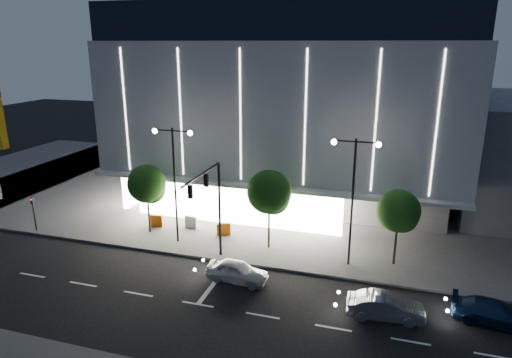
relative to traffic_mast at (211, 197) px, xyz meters
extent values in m
plane|color=black|center=(-1.00, -3.34, -5.03)|extent=(160.00, 160.00, 0.00)
cube|color=#474747|center=(4.00, 20.66, -4.95)|extent=(70.00, 40.00, 0.15)
cube|color=#4C4C51|center=(2.00, 20.66, -3.03)|extent=(28.00, 21.00, 4.00)
cube|color=#9A9AA0|center=(2.00, 18.66, 4.47)|extent=(30.00, 25.00, 11.00)
cube|color=black|center=(2.00, 18.66, 11.47)|extent=(29.40, 24.50, 3.00)
cube|color=white|center=(-1.00, 7.36, -3.03)|extent=(18.00, 0.40, 3.60)
cube|color=white|center=(-11.80, 12.66, -3.03)|extent=(0.40, 10.00, 3.60)
cube|color=#9A9AA0|center=(2.00, 6.36, -0.93)|extent=(30.00, 2.00, 0.30)
cube|color=white|center=(2.00, 6.14, 4.47)|extent=(24.00, 0.06, 10.00)
cylinder|color=black|center=(0.00, 1.46, -1.53)|extent=(0.18, 0.18, 7.00)
cylinder|color=black|center=(0.00, -1.44, 1.97)|extent=(0.14, 5.80, 0.14)
cube|color=black|center=(0.00, -0.74, 1.37)|extent=(0.28, 0.18, 0.85)
cube|color=black|center=(0.00, -3.14, 1.37)|extent=(0.28, 0.18, 0.85)
sphere|color=#FF0C0C|center=(-0.12, -0.74, 1.67)|extent=(0.14, 0.14, 0.14)
cylinder|color=black|center=(-4.00, 2.66, -0.53)|extent=(0.16, 0.16, 9.00)
cylinder|color=black|center=(-4.70, 2.66, 3.77)|extent=(1.40, 0.10, 0.10)
cylinder|color=black|center=(-3.30, 2.66, 3.77)|extent=(1.40, 0.10, 0.10)
sphere|color=white|center=(-5.40, 2.66, 3.67)|extent=(0.36, 0.36, 0.36)
sphere|color=white|center=(-2.60, 2.66, 3.67)|extent=(0.36, 0.36, 0.36)
cylinder|color=black|center=(9.00, 2.66, -0.53)|extent=(0.16, 0.16, 9.00)
cylinder|color=black|center=(8.30, 2.66, 3.77)|extent=(1.40, 0.10, 0.10)
cylinder|color=black|center=(9.70, 2.66, 3.77)|extent=(1.40, 0.10, 0.10)
sphere|color=white|center=(7.60, 2.66, 3.67)|extent=(0.36, 0.36, 0.36)
sphere|color=white|center=(10.40, 2.66, 3.67)|extent=(0.36, 0.36, 0.36)
cylinder|color=black|center=(-16.00, 1.16, -3.53)|extent=(0.12, 0.12, 3.00)
cube|color=black|center=(-16.00, 1.16, -2.33)|extent=(0.22, 0.16, 0.55)
sphere|color=#FF0C0C|center=(-16.00, 1.05, -2.18)|extent=(0.10, 0.10, 0.10)
cylinder|color=black|center=(-7.00, 3.66, -3.14)|extent=(0.16, 0.16, 3.78)
sphere|color=#173C10|center=(-7.00, 3.66, -0.82)|extent=(3.02, 3.02, 3.02)
sphere|color=#173C10|center=(-6.70, 3.86, -1.36)|extent=(2.16, 2.16, 2.16)
sphere|color=#173C10|center=(-7.25, 3.51, -1.14)|extent=(1.94, 1.94, 1.94)
cylinder|color=black|center=(3.00, 3.66, -3.00)|extent=(0.16, 0.16, 4.06)
sphere|color=#173C10|center=(3.00, 3.66, -0.50)|extent=(3.25, 3.25, 3.25)
sphere|color=#173C10|center=(3.30, 3.86, -1.08)|extent=(2.32, 2.32, 2.32)
sphere|color=#173C10|center=(2.75, 3.51, -0.85)|extent=(2.09, 2.09, 2.09)
cylinder|color=black|center=(12.00, 3.66, -3.21)|extent=(0.16, 0.16, 3.64)
sphere|color=#173C10|center=(12.00, 3.66, -0.97)|extent=(2.91, 2.91, 2.91)
sphere|color=#173C10|center=(12.30, 3.86, -1.49)|extent=(2.08, 2.08, 2.08)
sphere|color=#173C10|center=(11.75, 3.51, -1.28)|extent=(1.87, 1.87, 1.87)
imported|color=#B6B9BE|center=(2.33, -1.55, -4.33)|extent=(4.22, 1.97, 1.40)
imported|color=#9A9CA1|center=(11.64, -3.03, -4.32)|extent=(4.40, 1.87, 1.41)
imported|color=navy|center=(17.41, -1.79, -4.38)|extent=(4.66, 2.36, 1.30)
cube|color=#C7550B|center=(-7.03, 4.81, -4.38)|extent=(1.12, 0.37, 1.00)
cube|color=silver|center=(-4.14, 5.42, -4.38)|extent=(1.13, 0.43, 1.00)
cube|color=orange|center=(-1.03, 4.79, -4.38)|extent=(1.11, 0.67, 1.00)
camera|label=1|loc=(11.24, -26.51, 9.87)|focal=32.00mm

